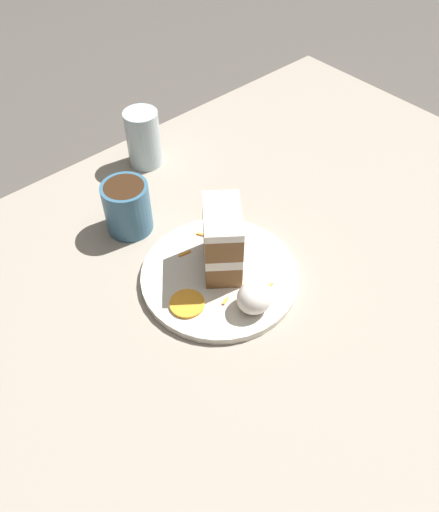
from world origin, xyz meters
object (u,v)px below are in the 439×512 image
at_px(cake_slice, 222,240).
at_px(coffee_mug, 127,206).
at_px(plate, 219,275).
at_px(cream_dollop, 255,297).
at_px(drinking_glass, 144,142).
at_px(orange_garnish, 187,304).

relative_size(cake_slice, coffee_mug, 1.24).
bearing_deg(coffee_mug, plate, 101.71).
bearing_deg(cream_dollop, coffee_mug, -82.97).
relative_size(cake_slice, drinking_glass, 1.01).
xyz_separation_m(cake_slice, drinking_glass, (-0.07, -0.30, -0.02)).
bearing_deg(orange_garnish, drinking_glass, -116.36).
distance_m(drinking_glass, coffee_mug, 0.18).
xyz_separation_m(orange_garnish, coffee_mug, (-0.04, -0.20, 0.03)).
distance_m(orange_garnish, coffee_mug, 0.20).
bearing_deg(plate, cake_slice, -144.68).
relative_size(plate, drinking_glass, 2.23).
distance_m(plate, orange_garnish, 0.08).
relative_size(plate, cake_slice, 2.20).
bearing_deg(cream_dollop, plate, -93.82).
distance_m(cream_dollop, coffee_mug, 0.26).
height_order(cream_dollop, coffee_mug, coffee_mug).
xyz_separation_m(plate, cake_slice, (-0.01, -0.01, 0.06)).
bearing_deg(cream_dollop, orange_garnish, -43.97).
relative_size(orange_garnish, coffee_mug, 0.58).
xyz_separation_m(plate, cream_dollop, (0.01, 0.08, 0.03)).
bearing_deg(coffee_mug, cream_dollop, 97.03).
bearing_deg(coffee_mug, orange_garnish, 79.46).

